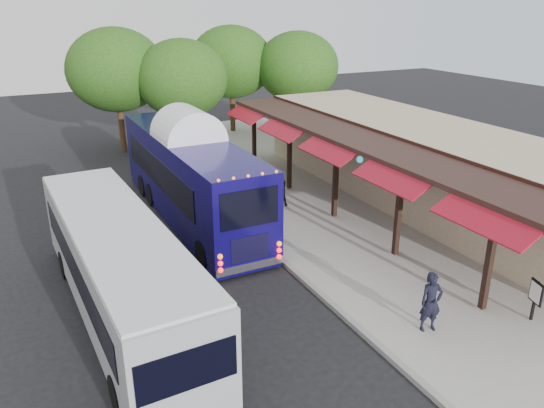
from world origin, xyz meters
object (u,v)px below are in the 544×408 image
coach_bus (190,173)px  sign_board (536,294)px  city_bus (119,266)px  ped_b (279,189)px  ped_a (431,302)px  ped_c (244,196)px  ped_d (232,162)px

coach_bus → sign_board: coach_bus is taller
coach_bus → city_bus: bearing=-124.4°
coach_bus → ped_b: bearing=-10.5°
sign_board → ped_a: bearing=-179.3°
coach_bus → ped_a: bearing=-74.7°
ped_b → ped_c: size_ratio=0.98×
coach_bus → city_bus: coach_bus is taller
coach_bus → city_bus: 7.56m
ped_b → ped_d: (-0.34, 4.58, 0.08)m
city_bus → ped_a: city_bus is taller
sign_board → ped_c: bearing=128.3°
city_bus → ped_d: city_bus is taller
coach_bus → ped_b: 4.00m
ped_b → coach_bus: bearing=3.9°
sign_board → ped_b: bearing=119.9°
city_bus → ped_c: bearing=38.6°
ped_a → ped_b: size_ratio=1.10×
ped_a → ped_b: bearing=101.1°
coach_bus → ped_d: 5.32m
ped_c → sign_board: 11.82m
coach_bus → ped_c: 2.44m
ped_b → ped_c: ped_c is taller
ped_a → sign_board: size_ratio=1.42×
ped_c → ped_d: 4.91m
city_bus → sign_board: city_bus is taller
city_bus → ped_b: 9.79m
city_bus → ped_d: bearing=50.4°
coach_bus → ped_a: (3.13, -10.96, -1.00)m
city_bus → ped_b: (8.00, 5.61, -0.69)m
city_bus → ped_a: 8.72m
city_bus → ped_d: size_ratio=6.37×
ped_c → coach_bus: bearing=-62.1°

